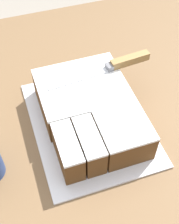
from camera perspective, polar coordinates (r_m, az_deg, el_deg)
name	(u,v)px	position (r m, az deg, el deg)	size (l,w,h in m)	color
countertop	(74,196)	(1.22, -2.90, -15.17)	(1.40, 1.10, 0.90)	brown
cake_board	(90,123)	(0.84, 0.00, -1.98)	(0.30, 0.39, 0.01)	silver
cake	(90,111)	(0.80, 0.06, 0.16)	(0.23, 0.32, 0.08)	brown
knife	(120,63)	(0.86, 5.64, 8.85)	(0.30, 0.05, 0.02)	silver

